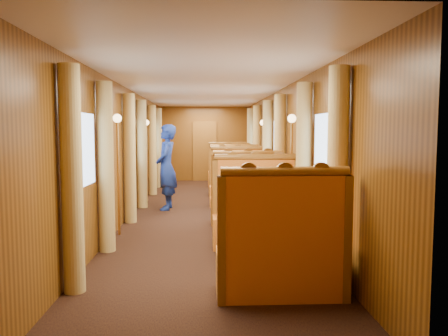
{
  "coord_description": "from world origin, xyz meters",
  "views": [
    {
      "loc": [
        -0.02,
        -8.79,
        1.68
      ],
      "look_at": [
        0.32,
        -1.39,
        1.05
      ],
      "focal_mm": 35.0,
      "sensor_mm": 36.0,
      "label": 1
    }
  ],
  "objects": [
    {
      "name": "curtain_left_near_b",
      "position": [
        -1.38,
        -2.72,
        1.18
      ],
      "size": [
        0.22,
        0.22,
        2.35
      ],
      "primitive_type": "cylinder",
      "color": "tan",
      "rests_on": "floor"
    },
    {
      "name": "window_right_far",
      "position": [
        1.49,
        3.5,
        1.45
      ],
      "size": [
        0.01,
        1.2,
        0.9
      ],
      "primitive_type": null,
      "rotation": [
        1.57,
        0.0,
        -1.57
      ],
      "color": "#8FADD5",
      "rests_on": "wall_right"
    },
    {
      "name": "rose_vase_far",
      "position": [
        0.72,
        3.53,
        0.93
      ],
      "size": [
        0.06,
        0.06,
        0.36
      ],
      "rotation": [
        0.0,
        0.0,
        -0.14
      ],
      "color": "silver",
      "rests_on": "table_far"
    },
    {
      "name": "curtain_left_mid_b",
      "position": [
        -1.38,
        0.78,
        1.18
      ],
      "size": [
        0.22,
        0.22,
        2.35
      ],
      "primitive_type": "cylinder",
      "color": "tan",
      "rests_on": "floor"
    },
    {
      "name": "banquette_mid_fwd",
      "position": [
        0.75,
        -1.01,
        0.42
      ],
      "size": [
        1.3,
        0.55,
        1.34
      ],
      "color": "#B43F14",
      "rests_on": "floor"
    },
    {
      "name": "steward",
      "position": [
        -0.83,
        0.52,
        0.91
      ],
      "size": [
        0.45,
        0.67,
        1.82
      ],
      "primitive_type": "imported",
      "rotation": [
        0.0,
        0.0,
        -1.59
      ],
      "color": "navy",
      "rests_on": "floor"
    },
    {
      "name": "table_mid",
      "position": [
        0.75,
        0.0,
        0.38
      ],
      "size": [
        1.05,
        0.72,
        0.75
      ],
      "primitive_type": "cube",
      "color": "white",
      "rests_on": "floor"
    },
    {
      "name": "table_near",
      "position": [
        0.75,
        -3.5,
        0.38
      ],
      "size": [
        1.05,
        0.72,
        0.75
      ],
      "primitive_type": "cube",
      "color": "white",
      "rests_on": "floor"
    },
    {
      "name": "window_left_mid",
      "position": [
        -1.49,
        0.0,
        1.45
      ],
      "size": [
        0.01,
        1.2,
        0.9
      ],
      "primitive_type": null,
      "rotation": [
        1.57,
        0.0,
        1.57
      ],
      "color": "#8FADD5",
      "rests_on": "wall_left"
    },
    {
      "name": "wall_near",
      "position": [
        0.0,
        -6.0,
        1.25
      ],
      "size": [
        3.0,
        0.01,
        2.5
      ],
      "primitive_type": null,
      "rotation": [
        -1.57,
        0.0,
        0.0
      ],
      "color": "brown",
      "rests_on": "floor"
    },
    {
      "name": "curtain_left_near_a",
      "position": [
        -1.38,
        -4.28,
        1.18
      ],
      "size": [
        0.22,
        0.22,
        2.35
      ],
      "primitive_type": "cylinder",
      "color": "tan",
      "rests_on": "floor"
    },
    {
      "name": "rose_vase_mid",
      "position": [
        0.73,
        -0.04,
        0.93
      ],
      "size": [
        0.06,
        0.06,
        0.36
      ],
      "rotation": [
        0.0,
        0.0,
        -0.39
      ],
      "color": "silver",
      "rests_on": "table_mid"
    },
    {
      "name": "banquette_near_aft",
      "position": [
        0.75,
        -2.49,
        0.42
      ],
      "size": [
        1.3,
        0.55,
        1.34
      ],
      "color": "#B43F14",
      "rests_on": "floor"
    },
    {
      "name": "sconce_right_aft",
      "position": [
        1.4,
        1.75,
        1.38
      ],
      "size": [
        0.14,
        0.14,
        1.95
      ],
      "color": "#BF8C3F",
      "rests_on": "floor"
    },
    {
      "name": "curtain_left_far_b",
      "position": [
        -1.38,
        4.28,
        1.18
      ],
      "size": [
        0.22,
        0.22,
        2.35
      ],
      "primitive_type": "cylinder",
      "color": "tan",
      "rests_on": "floor"
    },
    {
      "name": "banquette_far_aft",
      "position": [
        0.75,
        4.51,
        0.42
      ],
      "size": [
        1.3,
        0.55,
        1.34
      ],
      "color": "#B43F14",
      "rests_on": "floor"
    },
    {
      "name": "wall_left",
      "position": [
        -1.5,
        0.0,
        1.25
      ],
      "size": [
        0.01,
        12.0,
        2.5
      ],
      "primitive_type": null,
      "rotation": [
        1.57,
        0.0,
        1.57
      ],
      "color": "brown",
      "rests_on": "floor"
    },
    {
      "name": "curtain_left_mid_a",
      "position": [
        -1.38,
        -0.78,
        1.18
      ],
      "size": [
        0.22,
        0.22,
        2.35
      ],
      "primitive_type": "cylinder",
      "color": "tan",
      "rests_on": "floor"
    },
    {
      "name": "curtain_left_far_a",
      "position": [
        -1.38,
        2.72,
        1.18
      ],
      "size": [
        0.22,
        0.22,
        2.35
      ],
      "primitive_type": "cylinder",
      "color": "tan",
      "rests_on": "floor"
    },
    {
      "name": "teapot_right",
      "position": [
        0.72,
        -3.66,
        0.81
      ],
      "size": [
        0.19,
        0.16,
        0.13
      ],
      "primitive_type": null,
      "rotation": [
        0.0,
        0.0,
        0.32
      ],
      "color": "silver",
      "rests_on": "tea_tray"
    },
    {
      "name": "curtain_right_far_b",
      "position": [
        1.38,
        4.28,
        1.18
      ],
      "size": [
        0.22,
        0.22,
        2.35
      ],
      "primitive_type": "cylinder",
      "color": "tan",
      "rests_on": "floor"
    },
    {
      "name": "table_far",
      "position": [
        0.75,
        3.5,
        0.38
      ],
      "size": [
        1.05,
        0.72,
        0.75
      ],
      "primitive_type": "cube",
      "color": "white",
      "rests_on": "floor"
    },
    {
      "name": "window_left_near",
      "position": [
        -1.49,
        -3.5,
        1.45
      ],
      "size": [
        0.01,
        1.2,
        0.9
      ],
      "primitive_type": null,
      "rotation": [
        1.57,
        0.0,
        1.57
      ],
      "color": "#8FADD5",
      "rests_on": "wall_left"
    },
    {
      "name": "wall_far",
      "position": [
        0.0,
        6.0,
        1.25
      ],
      "size": [
        3.0,
        0.01,
        2.5
      ],
      "primitive_type": null,
      "rotation": [
        1.57,
        0.0,
        0.0
      ],
      "color": "brown",
      "rests_on": "floor"
    },
    {
      "name": "sconce_left_aft",
      "position": [
        -1.4,
        1.75,
        1.38
      ],
      "size": [
        0.14,
        0.14,
        1.95
      ],
      "color": "#BF8C3F",
      "rests_on": "floor"
    },
    {
      "name": "curtain_right_far_a",
      "position": [
        1.38,
        2.72,
        1.18
      ],
      "size": [
        0.22,
        0.22,
        2.35
      ],
      "primitive_type": "cylinder",
      "color": "tan",
      "rests_on": "floor"
    },
    {
      "name": "window_left_far",
      "position": [
        -1.49,
        3.5,
        1.45
      ],
      "size": [
        0.01,
        1.2,
        0.9
      ],
      "primitive_type": null,
      "rotation": [
        1.57,
        0.0,
        1.57
      ],
      "color": "#8FADD5",
      "rests_on": "wall_left"
    },
    {
      "name": "banquette_mid_aft",
      "position": [
        0.75,
        1.01,
        0.42
      ],
      "size": [
        1.3,
        0.55,
        1.34
      ],
      "color": "#B43F14",
      "rests_on": "floor"
    },
    {
      "name": "window_right_near",
      "position": [
        1.49,
        -3.5,
        1.45
      ],
      "size": [
        0.01,
        1.2,
        0.9
      ],
      "primitive_type": null,
      "rotation": [
        1.57,
        0.0,
        -1.57
      ],
      "color": "#8FADD5",
      "rests_on": "wall_right"
    },
    {
      "name": "teapot_left",
      "position": [
        0.56,
        -3.59,
        0.82
      ],
      "size": [
        0.19,
        0.16,
        0.14
      ],
      "primitive_type": null,
      "rotation": [
        0.0,
        0.0,
        0.23
      ],
      "color": "silver",
      "rests_on": "tea_tray"
    },
    {
      "name": "doorway_far",
      "position": [
        0.0,
        5.97,
        1.0
      ],
      "size": [
        0.8,
        0.04,
        2.0
      ],
      "primitive_type": "cube",
      "color": "brown",
      "rests_on": "floor"
    },
    {
      "name": "sconce_right_fore",
      "position": [
        1.4,
        -1.75,
        1.38
      ],
      "size": [
        0.14,
        0.14,
        1.95
      ],
      "color": "#BF8C3F",
      "rests_on": "floor"
    },
    {
      "name": "banquette_near_fwd",
      "position": [
        0.75,
        -4.51,
        0.42
      ],
      "size": [
        1.3,
        0.55,
        1.34
      ],
      "color": "#B43F14",
      "rests_on": "floor"
    },
    {
      "name": "wall_right",
      "position": [
        1.5,
        0.0,
        1.25
      ],
      "size": [
        0.01,
        12.0,
        2.5
      ],
      "primitive_type": null,
      "rotation": [
        1.57,
        0.0,
        -1.57
      ],
      "color": "brown",
      "rests_on": "floor"
    },
    {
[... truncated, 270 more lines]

